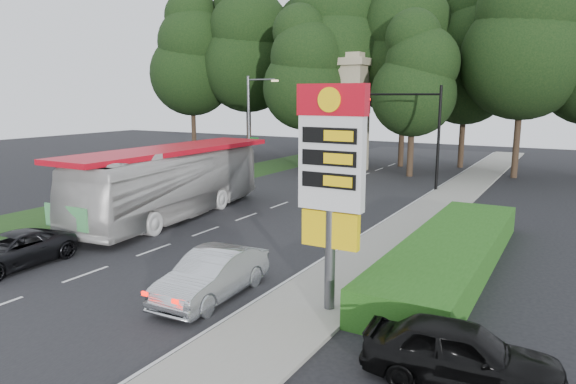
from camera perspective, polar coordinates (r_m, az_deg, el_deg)
The scene contains 22 objects.
ground at distance 20.29m, azimuth -22.64°, elevation -8.91°, with size 120.00×120.00×0.00m, color black.
road_surface at distance 28.82m, azimuth -3.52°, elevation -2.39°, with size 14.00×80.00×0.02m, color black.
sidewalk_right at distance 25.30m, azimuth 12.86°, elevation -4.39°, with size 3.00×80.00×0.12m, color gray.
grass_verge_left at distance 39.14m, azimuth -10.37°, elevation 0.93°, with size 5.00×50.00×0.02m, color #193814.
hedge at distance 20.72m, azimuth 17.63°, elevation -6.44°, with size 3.00×14.00×1.20m, color #1F5115.
gas_station_pylon at distance 14.97m, azimuth 4.83°, elevation 2.69°, with size 2.10×0.45×6.85m.
traffic_signal_mast at distance 36.82m, azimuth 14.46°, elevation 7.47°, with size 6.10×0.35×7.20m.
streetlight_signs at distance 40.34m, azimuth -4.12°, elevation 7.70°, with size 2.75×0.98×8.00m.
monument at distance 45.00m, azimuth 7.00°, elevation 8.80°, with size 3.00×3.00×10.05m.
tree_far_west at distance 58.27m, azimuth -10.69°, elevation 14.60°, with size 8.96×8.96×17.60m.
tree_west_mid at distance 56.33m, azimuth -4.51°, elevation 15.91°, with size 9.80×9.80×19.25m.
tree_west_near at distance 54.84m, azimuth 2.10°, elevation 14.33°, with size 8.40×8.40×16.50m.
tree_center_left at distance 49.24m, azimuth 5.24°, elevation 17.05°, with size 10.08×10.08×19.80m.
tree_center_right at distance 48.86m, azimuth 12.91°, elevation 15.70°, with size 9.24×9.24×18.15m.
tree_east_near at distance 49.47m, azimuth 19.25°, elevation 13.77°, with size 8.12×8.12×15.95m.
tree_east_mid at distance 44.94m, azimuth 24.90°, elevation 15.90°, with size 9.52×9.52×18.70m.
tree_monument_left at distance 45.84m, azimuth 1.86°, elevation 13.37°, with size 7.28×7.28×14.30m.
tree_monument_right at distance 42.69m, azimuth 13.80°, elevation 12.38°, with size 6.72×6.72×13.20m.
transit_bus at distance 28.32m, azimuth -12.75°, elevation 1.02°, with size 3.18×13.61×3.79m, color beige.
sedan_silver at distance 17.06m, azimuth -8.40°, elevation -9.10°, with size 1.65×4.74×1.56m, color #B1B5B9.
suv_charcoal at distance 22.41m, azimuth -28.40°, elevation -5.77°, with size 2.22×4.81×1.34m, color black.
parked_car_black at distance 12.83m, azimuth 18.62°, elevation -16.63°, with size 1.78×4.42×1.50m, color black.
Camera 1 is at (15.43, -11.46, 6.52)m, focal length 32.00 mm.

